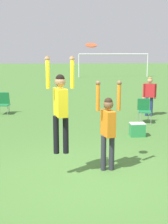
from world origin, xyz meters
TOP-DOWN VIEW (x-y plane):
  - ground_plane at (0.00, 0.00)m, footprint 120.00×120.00m
  - person_jumping at (-0.55, 0.10)m, footprint 0.60×0.48m
  - person_defending at (0.48, 0.37)m, footprint 0.56×0.45m
  - frisbee at (0.11, 0.38)m, footprint 0.24×0.23m
  - camping_chair_2 at (-2.95, 6.98)m, footprint 0.52×0.56m
  - camping_chair_3 at (2.53, 4.93)m, footprint 0.55×0.59m
  - person_spectator_near at (3.05, 6.13)m, footprint 0.58×0.38m
  - cooler_box at (1.83, 3.09)m, footprint 0.47×0.33m
  - soccer_goal at (4.79, 25.26)m, footprint 7.10×0.10m

SIDE VIEW (x-z plane):
  - ground_plane at x=0.00m, z-range 0.00..0.00m
  - cooler_box at x=1.83m, z-range 0.00..0.42m
  - camping_chair_2 at x=-2.95m, z-range 0.06..0.96m
  - camping_chair_3 at x=2.53m, z-range 0.08..0.97m
  - person_spectator_near at x=3.05m, z-range 0.15..1.75m
  - person_defending at x=0.48m, z-range 0.05..2.05m
  - person_jumping at x=-0.55m, z-range 0.56..2.58m
  - soccer_goal at x=4.79m, z-range 0.67..3.02m
  - frisbee at x=0.11m, z-range 2.70..2.79m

